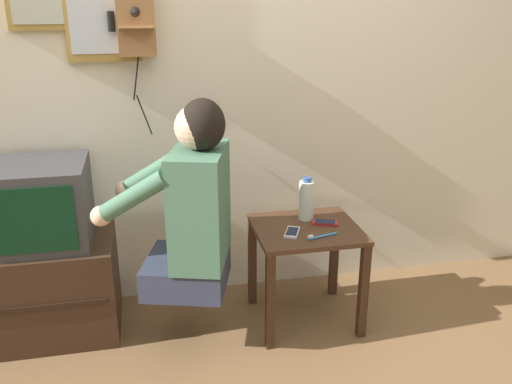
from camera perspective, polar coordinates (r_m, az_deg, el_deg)
wall_back at (r=2.78m, az=-4.57°, el=13.83°), size 6.80×0.05×2.55m
side_table at (r=2.69m, az=5.27°, el=-5.81°), size 0.51×0.46×0.51m
person at (r=2.39m, az=-6.66°, el=-1.46°), size 0.62×0.52×0.87m
tv_stand at (r=2.85m, az=-21.36°, el=-9.38°), size 0.68×0.45×0.48m
television at (r=2.68m, az=-21.96°, el=-1.18°), size 0.45×0.42×0.38m
wall_phone_antique at (r=2.66m, az=-12.61°, el=17.60°), size 0.21×0.19×0.76m
cell_phone_held at (r=2.57m, az=3.83°, el=-4.26°), size 0.11×0.14×0.01m
cell_phone_spare at (r=2.69m, az=7.27°, el=-3.20°), size 0.14×0.10×0.01m
water_bottle at (r=2.71m, az=5.33°, el=-0.82°), size 0.08×0.08×0.22m
toothbrush at (r=2.54m, az=6.76°, el=-4.65°), size 0.15×0.05×0.02m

